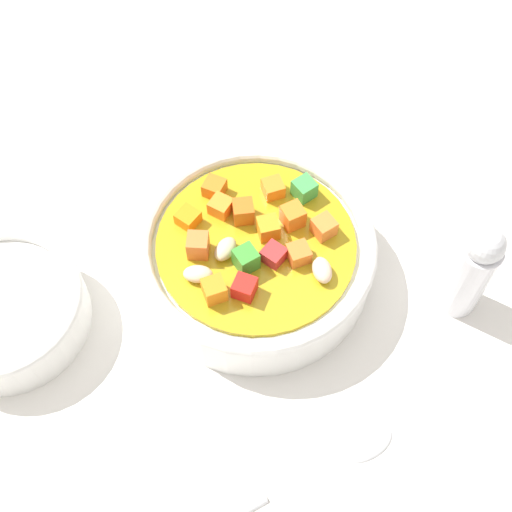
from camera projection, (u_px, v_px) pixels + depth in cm
name	position (u px, v px, depth cm)	size (l,w,h in cm)	color
ground_plane	(256.00, 277.00, 51.24)	(140.00, 140.00, 2.00)	silver
soup_bowl_main	(256.00, 254.00, 48.28)	(16.83, 16.83, 5.60)	white
spoon	(278.00, 490.00, 42.03)	(22.63, 7.33, 0.81)	silver
side_bowl_small	(4.00, 309.00, 46.63)	(11.38, 11.38, 3.72)	white
pepper_shaker	(472.00, 270.00, 45.28)	(2.85, 2.85, 8.96)	silver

